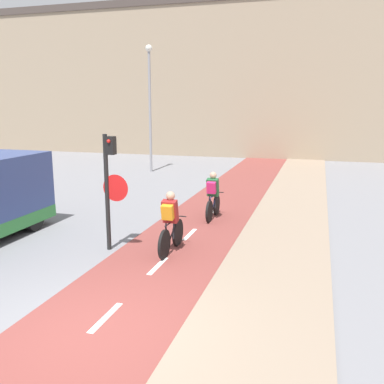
% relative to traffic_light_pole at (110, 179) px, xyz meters
% --- Properties ---
extents(ground_plane, '(120.00, 120.00, 0.00)m').
position_rel_traffic_light_pole_xyz_m(ground_plane, '(1.53, -3.76, -1.82)').
color(ground_plane, gray).
extents(bike_lane, '(2.74, 60.00, 0.02)m').
position_rel_traffic_light_pole_xyz_m(bike_lane, '(1.53, -3.76, -1.81)').
color(bike_lane, brown).
rests_on(bike_lane, ground_plane).
extents(sidewalk_strip, '(2.40, 60.00, 0.05)m').
position_rel_traffic_light_pole_xyz_m(sidewalk_strip, '(4.10, -3.76, -1.79)').
color(sidewalk_strip, gray).
rests_on(sidewalk_strip, ground_plane).
extents(building_row_background, '(60.00, 5.20, 10.72)m').
position_rel_traffic_light_pole_xyz_m(building_row_background, '(1.53, 22.17, 3.55)').
color(building_row_background, gray).
rests_on(building_row_background, ground_plane).
extents(traffic_light_pole, '(0.67, 0.25, 2.92)m').
position_rel_traffic_light_pole_xyz_m(traffic_light_pole, '(0.00, 0.00, 0.00)').
color(traffic_light_pole, black).
rests_on(traffic_light_pole, ground_plane).
extents(street_lamp_far, '(0.36, 0.36, 6.65)m').
position_rel_traffic_light_pole_xyz_m(street_lamp_far, '(-3.88, 12.28, 2.26)').
color(street_lamp_far, gray).
rests_on(street_lamp_far, ground_plane).
extents(cyclist_near, '(0.46, 1.73, 1.55)m').
position_rel_traffic_light_pole_xyz_m(cyclist_near, '(1.49, 0.22, -1.09)').
color(cyclist_near, black).
rests_on(cyclist_near, ground_plane).
extents(cyclist_far, '(0.46, 1.67, 1.53)m').
position_rel_traffic_light_pole_xyz_m(cyclist_far, '(1.73, 3.59, -1.09)').
color(cyclist_far, black).
rests_on(cyclist_far, ground_plane).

